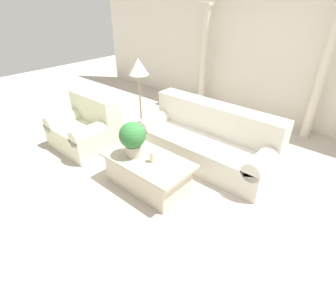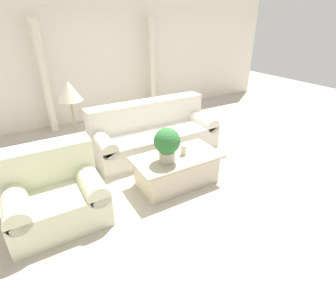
% 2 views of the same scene
% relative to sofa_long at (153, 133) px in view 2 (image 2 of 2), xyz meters
% --- Properties ---
extents(ground_plane, '(16.00, 16.00, 0.00)m').
position_rel_sofa_long_xyz_m(ground_plane, '(-0.14, -0.81, -0.36)').
color(ground_plane, '#BCB2A3').
extents(wall_back, '(10.00, 0.06, 3.20)m').
position_rel_sofa_long_xyz_m(wall_back, '(-0.14, 2.30, 1.24)').
color(wall_back, silver).
rests_on(wall_back, ground_plane).
extents(sofa_long, '(2.31, 0.95, 0.92)m').
position_rel_sofa_long_xyz_m(sofa_long, '(0.00, 0.00, 0.00)').
color(sofa_long, beige).
rests_on(sofa_long, ground_plane).
extents(loveseat, '(1.12, 0.95, 0.92)m').
position_rel_sofa_long_xyz_m(loveseat, '(-1.94, -1.04, 0.01)').
color(loveseat, beige).
rests_on(loveseat, ground_plane).
extents(coffee_table, '(1.31, 0.70, 0.47)m').
position_rel_sofa_long_xyz_m(coffee_table, '(-0.23, -1.19, -0.11)').
color(coffee_table, beige).
rests_on(coffee_table, ground_plane).
extents(potted_plant, '(0.37, 0.37, 0.51)m').
position_rel_sofa_long_xyz_m(potted_plant, '(-0.43, -1.25, 0.41)').
color(potted_plant, '#B2A893').
rests_on(potted_plant, coffee_table).
extents(pillar_candle, '(0.08, 0.08, 0.15)m').
position_rel_sofa_long_xyz_m(pillar_candle, '(-0.12, -1.20, 0.19)').
color(pillar_candle, beige).
rests_on(pillar_candle, coffee_table).
extents(floor_lamp, '(0.35, 0.35, 1.52)m').
position_rel_sofa_long_xyz_m(floor_lamp, '(-1.41, -0.17, 0.94)').
color(floor_lamp, gray).
rests_on(floor_lamp, ground_plane).
extents(column_left, '(0.24, 0.24, 2.32)m').
position_rel_sofa_long_xyz_m(column_left, '(-1.49, 1.98, 0.83)').
color(column_left, beige).
rests_on(column_left, ground_plane).
extents(column_right, '(0.24, 0.24, 2.32)m').
position_rel_sofa_long_xyz_m(column_right, '(1.03, 1.98, 0.83)').
color(column_right, beige).
rests_on(column_right, ground_plane).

